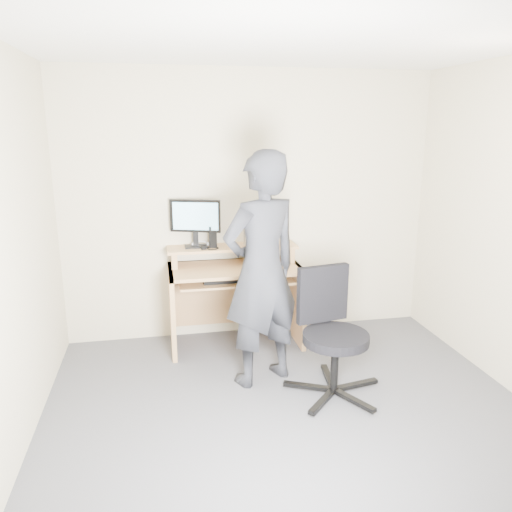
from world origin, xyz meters
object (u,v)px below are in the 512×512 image
object	(u,v)px
monitor	(195,219)
office_chair	(331,328)
desk	(234,285)
person	(262,271)

from	to	relation	value
monitor	office_chair	distance (m)	1.61
office_chair	monitor	bearing A→B (deg)	117.80
desk	person	bearing A→B (deg)	-83.18
desk	office_chair	bearing A→B (deg)	-61.63
monitor	office_chair	size ratio (longest dim) A/B	0.48
desk	monitor	bearing A→B (deg)	165.54
desk	person	size ratio (longest dim) A/B	0.65
desk	office_chair	distance (m)	1.21
office_chair	person	bearing A→B (deg)	140.31
monitor	desk	bearing A→B (deg)	3.69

